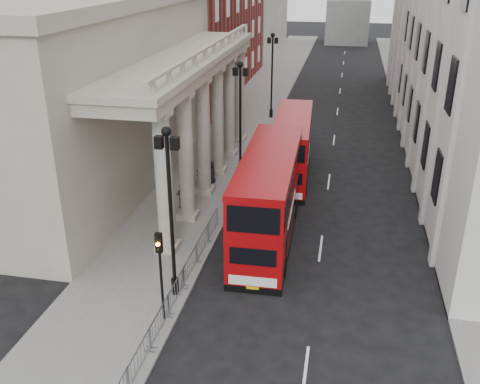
{
  "coord_description": "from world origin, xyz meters",
  "views": [
    {
      "loc": [
        6.7,
        -16.62,
        14.86
      ],
      "look_at": [
        1.21,
        10.84,
        2.67
      ],
      "focal_mm": 40.0,
      "sensor_mm": 36.0,
      "label": 1
    }
  ],
  "objects": [
    {
      "name": "ground",
      "position": [
        0.0,
        0.0,
        0.0
      ],
      "size": [
        260.0,
        260.0,
        0.0
      ],
      "primitive_type": "plane",
      "color": "black",
      "rests_on": "ground"
    },
    {
      "name": "pedestrian_b",
      "position": [
        -3.08,
        13.36,
        1.0
      ],
      "size": [
        0.88,
        0.7,
        1.76
      ],
      "primitive_type": "imported",
      "rotation": [
        0.0,
        0.0,
        3.1
      ],
      "color": "black",
      "rests_on": "sidewalk_west"
    },
    {
      "name": "traffic_light",
      "position": [
        -0.5,
        1.98,
        3.11
      ],
      "size": [
        0.28,
        0.33,
        4.3
      ],
      "color": "black",
      "rests_on": "sidewalk_west"
    },
    {
      "name": "bus_far",
      "position": [
        3.15,
        20.63,
        2.36
      ],
      "size": [
        3.03,
        10.58,
        4.52
      ],
      "rotation": [
        0.0,
        0.0,
        0.05
      ],
      "color": "#A8070B",
      "rests_on": "ground"
    },
    {
      "name": "kerb",
      "position": [
        -0.05,
        30.0,
        0.07
      ],
      "size": [
        0.2,
        140.0,
        0.14
      ],
      "primitive_type": "cube",
      "color": "slate",
      "rests_on": "ground"
    },
    {
      "name": "pedestrian_a",
      "position": [
        -2.96,
        17.55,
        1.03
      ],
      "size": [
        0.72,
        0.53,
        1.82
      ],
      "primitive_type": "imported",
      "rotation": [
        0.0,
        0.0,
        0.15
      ],
      "color": "black",
      "rests_on": "sidewalk_west"
    },
    {
      "name": "lamp_post_north",
      "position": [
        -0.6,
        36.0,
        4.91
      ],
      "size": [
        1.05,
        0.44,
        8.32
      ],
      "color": "black",
      "rests_on": "sidewalk_west"
    },
    {
      "name": "portico_building",
      "position": [
        -10.5,
        18.0,
        6.0
      ],
      "size": [
        9.0,
        28.0,
        12.0
      ],
      "primitive_type": "cube",
      "color": "gray",
      "rests_on": "ground"
    },
    {
      "name": "crowd_barriers",
      "position": [
        -0.35,
        2.23,
        0.67
      ],
      "size": [
        0.5,
        18.75,
        1.1
      ],
      "color": "gray",
      "rests_on": "sidewalk_west"
    },
    {
      "name": "sidewalk_west",
      "position": [
        -3.0,
        30.0,
        0.06
      ],
      "size": [
        6.0,
        140.0,
        0.12
      ],
      "primitive_type": "cube",
      "color": "slate",
      "rests_on": "ground"
    },
    {
      "name": "lamp_post_mid",
      "position": [
        -0.6,
        20.0,
        4.91
      ],
      "size": [
        1.05,
        0.44,
        8.32
      ],
      "color": "black",
      "rests_on": "sidewalk_west"
    },
    {
      "name": "sidewalk_east",
      "position": [
        13.5,
        30.0,
        0.06
      ],
      "size": [
        3.0,
        140.0,
        0.12
      ],
      "primitive_type": "cube",
      "color": "slate",
      "rests_on": "ground"
    },
    {
      "name": "bus_near",
      "position": [
        2.88,
        10.67,
        2.66
      ],
      "size": [
        3.13,
        11.86,
        5.09
      ],
      "rotation": [
        0.0,
        0.0,
        0.02
      ],
      "color": "#94060A",
      "rests_on": "ground"
    },
    {
      "name": "pedestrian_c",
      "position": [
        -2.28,
        17.87,
        0.91
      ],
      "size": [
        0.93,
        0.85,
        1.59
      ],
      "primitive_type": "imported",
      "rotation": [
        0.0,
        0.0,
        5.68
      ],
      "color": "black",
      "rests_on": "sidewalk_west"
    },
    {
      "name": "lamp_post_south",
      "position": [
        -0.6,
        4.0,
        4.91
      ],
      "size": [
        1.05,
        0.44,
        8.32
      ],
      "color": "black",
      "rests_on": "sidewalk_west"
    }
  ]
}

